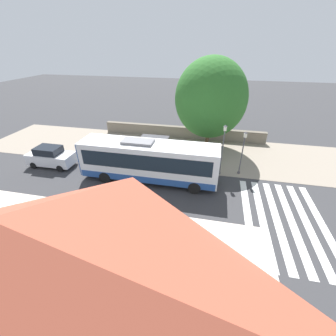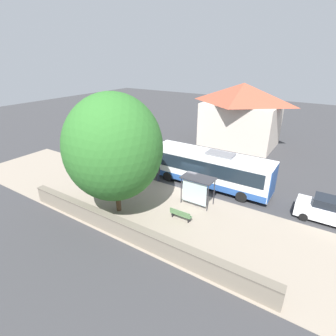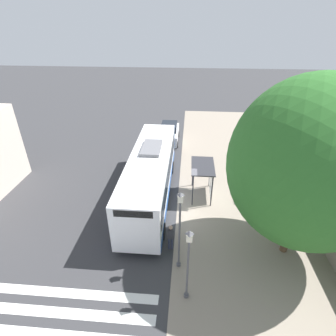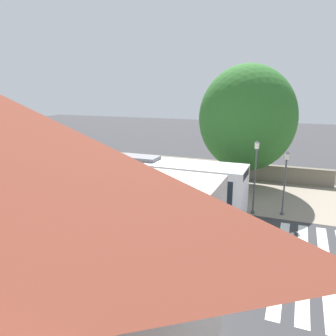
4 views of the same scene
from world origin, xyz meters
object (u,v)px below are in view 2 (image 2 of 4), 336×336
at_px(street_lamp_near, 146,155).
at_px(shade_tree, 114,148).
at_px(bus_shelter, 197,183).
at_px(street_lamp_far, 129,156).
at_px(bus, 211,168).
at_px(pedestrian, 158,172).
at_px(parked_car_behind_bus, 327,210).
at_px(bench, 181,214).

xyz_separation_m(street_lamp_near, shade_tree, (-5.78, -1.53, 2.72)).
xyz_separation_m(bus_shelter, street_lamp_far, (1.04, 8.21, 0.38)).
relative_size(bus, pedestrian, 6.89).
distance_m(street_lamp_near, street_lamp_far, 1.82).
bearing_deg(shade_tree, bus, -29.09).
bearing_deg(parked_car_behind_bus, bus_shelter, 108.80).
distance_m(street_lamp_far, shade_tree, 6.96).
height_order(bus_shelter, parked_car_behind_bus, bus_shelter).
relative_size(bus_shelter, shade_tree, 0.29).
xyz_separation_m(pedestrian, street_lamp_near, (-0.50, 1.15, 1.77)).
bearing_deg(bench, street_lamp_far, 65.49).
bearing_deg(pedestrian, bus, -70.11).
distance_m(pedestrian, street_lamp_near, 2.17).
distance_m(bus, pedestrian, 5.24).
bearing_deg(parked_car_behind_bus, shade_tree, 117.56).
xyz_separation_m(pedestrian, street_lamp_far, (-0.94, 2.88, 1.43)).
bearing_deg(street_lamp_far, street_lamp_near, -75.78).
bearing_deg(pedestrian, parked_car_behind_bus, -85.18).
height_order(bus_shelter, street_lamp_far, street_lamp_far).
relative_size(pedestrian, shade_tree, 0.18).
bearing_deg(bus, shade_tree, 150.91).
relative_size(bench, street_lamp_near, 0.38).
bearing_deg(pedestrian, bus_shelter, -110.38).
height_order(bench, parked_car_behind_bus, parked_car_behind_bus).
bearing_deg(shade_tree, street_lamp_near, 14.86).
bearing_deg(pedestrian, street_lamp_far, 108.13).
height_order(shade_tree, parked_car_behind_bus, shade_tree).
relative_size(bus_shelter, street_lamp_near, 0.59).
relative_size(street_lamp_far, parked_car_behind_bus, 0.93).
height_order(bench, street_lamp_near, street_lamp_near).
relative_size(pedestrian, bench, 0.94).
relative_size(street_lamp_far, shade_tree, 0.43).
xyz_separation_m(pedestrian, shade_tree, (-6.28, -0.39, 4.49)).
bearing_deg(street_lamp_far, bench, -114.51).
distance_m(bus, street_lamp_far, 8.21).
bearing_deg(street_lamp_far, parked_car_behind_bus, -82.94).
height_order(bench, shade_tree, shade_tree).
relative_size(shade_tree, parked_car_behind_bus, 2.20).
distance_m(pedestrian, shade_tree, 7.73).
xyz_separation_m(bus, parked_car_behind_bus, (-0.51, -9.95, -0.92)).
height_order(pedestrian, bench, pedestrian).
distance_m(bench, parked_car_behind_bus, 11.19).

